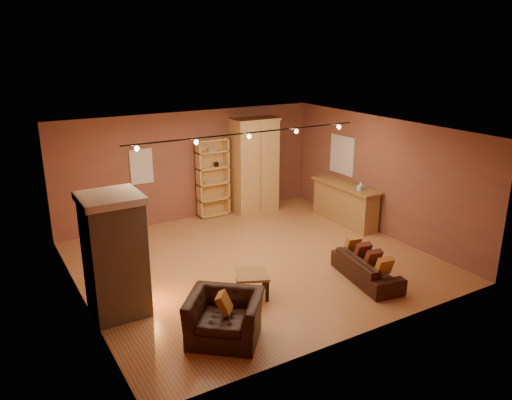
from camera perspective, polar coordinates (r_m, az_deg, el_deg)
floor at (r=10.68m, az=-0.20°, el=-7.01°), size 7.00×7.00×0.00m
ceiling at (r=9.85m, az=-0.21°, el=7.96°), size 7.00×7.00×0.00m
back_wall at (r=12.98m, az=-7.49°, el=3.89°), size 7.00×0.02×2.80m
left_wall at (r=9.03m, az=-19.78°, el=-3.25°), size 0.02×6.50×2.80m
right_wall at (r=12.25m, az=14.08°, el=2.67°), size 0.02×6.50×2.80m
fireplace at (r=8.69m, az=-15.78°, el=-6.08°), size 1.01×0.98×2.12m
back_window at (r=12.49m, az=-12.97°, el=3.75°), size 0.56×0.04×0.86m
bookcase at (r=13.18m, az=-5.09°, el=2.65°), size 0.85×0.33×2.08m
armoire at (r=13.48m, az=-0.18°, el=4.02°), size 1.25×0.71×2.54m
bar_counter at (r=12.92m, az=10.10°, el=-0.36°), size 0.58×2.13×1.02m
tissue_box at (r=12.30m, az=11.86°, el=1.49°), size 0.13×0.13×0.23m
right_window at (r=13.17m, az=9.83°, el=5.10°), size 0.05×0.90×1.00m
loveseat at (r=9.99m, az=12.58°, el=-7.11°), size 0.78×1.74×0.72m
armchair at (r=7.92m, az=-3.64°, el=-12.45°), size 1.33×1.28×0.98m
coffee_table at (r=9.17m, az=-0.44°, el=-8.75°), size 0.77×0.77×0.44m
track_rail at (r=10.03m, az=-0.80°, el=7.51°), size 5.20×0.09×0.13m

